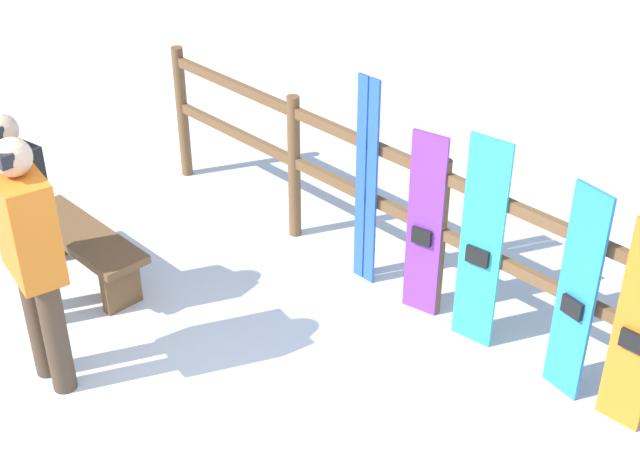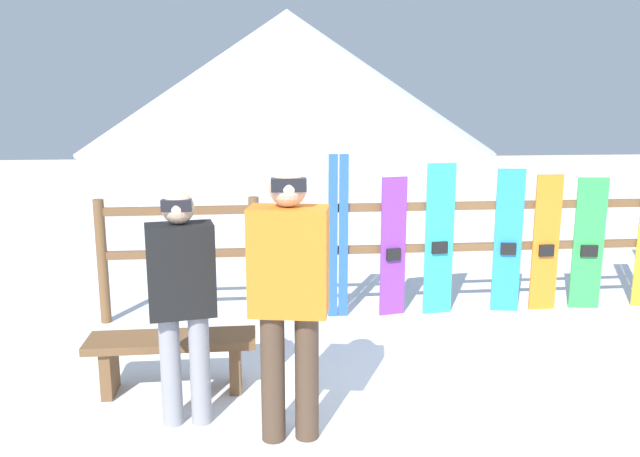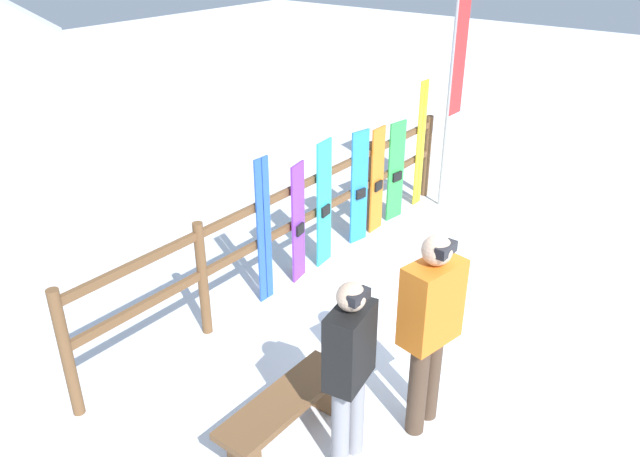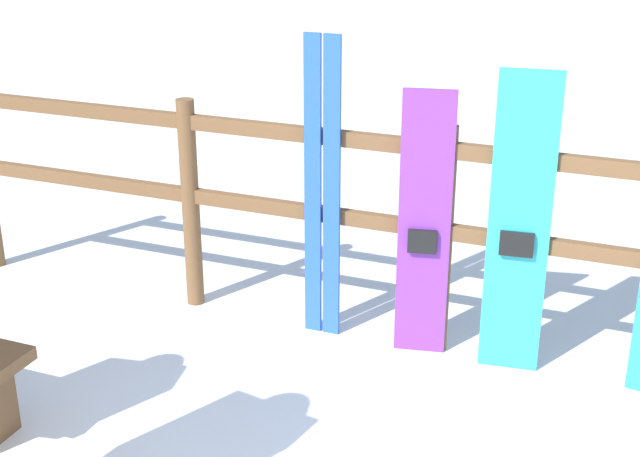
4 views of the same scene
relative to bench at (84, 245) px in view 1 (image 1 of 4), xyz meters
name	(u,v)px [view 1 (image 1 of 4)]	position (x,y,z in m)	size (l,w,h in m)	color
ground_plane	(218,452)	(2.07, -0.42, -0.31)	(40.00, 40.00, 0.00)	white
fence	(440,225)	(2.07, 1.57, 0.42)	(5.93, 0.10, 1.22)	brown
bench	(84,245)	(0.00, 0.00, 0.00)	(1.23, 0.36, 0.42)	brown
person_orange	(31,251)	(0.83, -0.76, 0.69)	(0.52, 0.35, 1.73)	#4C3828
person_black	(18,207)	(0.15, -0.50, 0.60)	(0.46, 0.30, 1.57)	gray
ski_pair_blue	(366,184)	(1.43, 1.51, 0.50)	(0.20, 0.02, 1.63)	blue
snowboard_purple	(425,227)	(1.98, 1.51, 0.38)	(0.26, 0.09, 1.40)	purple
snowboard_cyan	(481,246)	(2.45, 1.51, 0.45)	(0.30, 0.08, 1.53)	#2DBFCC
snowboard_blue	(576,296)	(3.17, 1.51, 0.42)	(0.27, 0.09, 1.47)	#288CE0
snowboard_orange	(637,330)	(3.57, 1.51, 0.39)	(0.28, 0.06, 1.41)	orange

